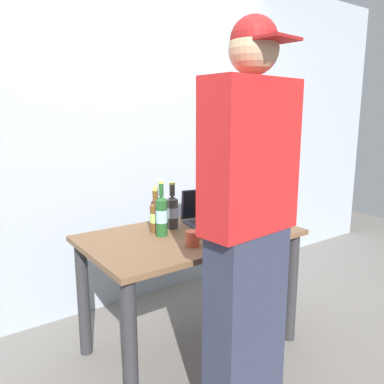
% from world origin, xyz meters
% --- Properties ---
extents(ground_plane, '(8.00, 8.00, 0.00)m').
position_xyz_m(ground_plane, '(0.00, 0.00, 0.00)').
color(ground_plane, slate).
rests_on(ground_plane, ground).
extents(desk, '(1.26, 0.75, 0.75)m').
position_xyz_m(desk, '(0.00, 0.00, 0.61)').
color(desk, brown).
rests_on(desk, ground).
extents(laptop, '(0.39, 0.31, 0.21)m').
position_xyz_m(laptop, '(0.25, 0.12, 0.80)').
color(laptop, '#383D4C').
rests_on(laptop, desk).
extents(beer_bottle_amber, '(0.07, 0.07, 0.32)m').
position_xyz_m(beer_bottle_amber, '(-0.17, 0.05, 0.88)').
color(beer_bottle_amber, '#1E5123').
rests_on(beer_bottle_amber, desk).
extents(beer_bottle_green, '(0.07, 0.07, 0.29)m').
position_xyz_m(beer_bottle_green, '(-0.04, 0.15, 0.86)').
color(beer_bottle_green, '#333333').
rests_on(beer_bottle_green, desk).
extents(beer_bottle_dark, '(0.07, 0.07, 0.27)m').
position_xyz_m(beer_bottle_dark, '(-0.16, 0.14, 0.85)').
color(beer_bottle_dark, brown).
rests_on(beer_bottle_dark, desk).
extents(beer_bottle_brown, '(0.07, 0.07, 0.27)m').
position_xyz_m(beer_bottle_brown, '(-0.12, 0.21, 0.85)').
color(beer_bottle_brown, '#472B14').
rests_on(beer_bottle_brown, desk).
extents(person_figure, '(0.48, 0.30, 1.85)m').
position_xyz_m(person_figure, '(-0.12, -0.62, 0.95)').
color(person_figure, '#2D3347').
rests_on(person_figure, ground).
extents(coffee_mug, '(0.11, 0.08, 0.08)m').
position_xyz_m(coffee_mug, '(-0.12, -0.20, 0.79)').
color(coffee_mug, '#BF4C33').
rests_on(coffee_mug, desk).
extents(back_wall, '(6.00, 0.10, 2.60)m').
position_xyz_m(back_wall, '(0.00, 0.85, 1.30)').
color(back_wall, '#99A3AD').
rests_on(back_wall, ground).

